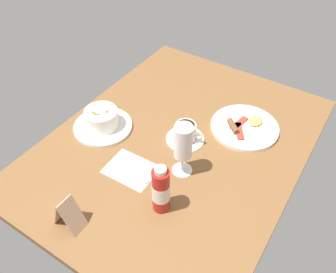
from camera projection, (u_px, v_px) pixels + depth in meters
ground_plane at (177, 145)px, 126.84cm from camera, size 110.00×84.00×3.00cm
porridge_bowl at (102, 120)px, 128.91cm from camera, size 21.86×21.86×8.80cm
cutlery_setting at (132, 170)px, 116.00cm from camera, size 13.04×17.09×0.90cm
coffee_cup at (186, 133)px, 124.65cm from camera, size 13.90×13.90×7.09cm
wine_glass at (183, 144)px, 107.61cm from camera, size 6.80×6.80×19.35cm
sauce_bottle_red at (161, 190)px, 100.10cm from camera, size 5.34×5.34×17.64cm
breakfast_plate at (245, 127)px, 130.42cm from camera, size 25.26×25.26×3.70cm
menu_card at (67, 213)px, 97.87cm from camera, size 5.53×8.42×11.06cm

